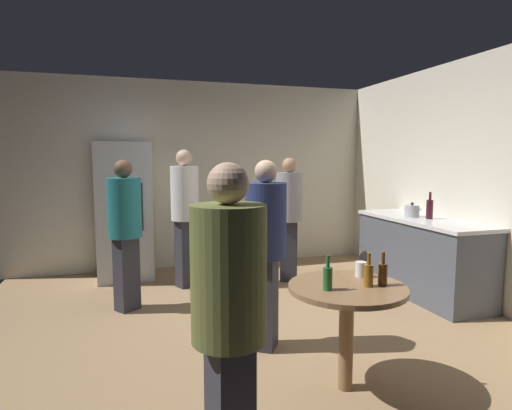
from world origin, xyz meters
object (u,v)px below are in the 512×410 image
refrigerator (125,211)px  kettle (412,211)px  person_in_olive_shirt (229,310)px  beer_bottle_amber (369,274)px  beer_bottle_green (328,277)px  foreground_table (347,300)px  person_in_navy_shirt (266,240)px  person_in_white_shirt (185,207)px  beer_bottle_brown (383,273)px  person_in_teal_shirt (125,224)px  wine_bottle_on_counter (430,209)px  person_in_gray_shirt (289,210)px  plastic_cup_white (361,269)px

refrigerator → kettle: (3.29, -1.56, 0.07)m
refrigerator → person_in_olive_shirt: (0.47, -4.00, 0.02)m
kettle → beer_bottle_amber: (-1.71, -1.81, -0.15)m
beer_bottle_green → kettle: bearing=41.9°
foreground_table → beer_bottle_amber: beer_bottle_amber is taller
foreground_table → person_in_navy_shirt: (-0.33, 0.77, 0.29)m
person_in_navy_shirt → person_in_white_shirt: person_in_white_shirt is taller
beer_bottle_amber → beer_bottle_brown: size_ratio=1.00×
person_in_olive_shirt → beer_bottle_amber: bearing=20.7°
person_in_teal_shirt → person_in_olive_shirt: size_ratio=1.00×
person_in_olive_shirt → person_in_white_shirt: size_ratio=0.93×
wine_bottle_on_counter → person_in_white_shirt: size_ratio=0.18×
foreground_table → person_in_navy_shirt: 0.89m
refrigerator → person_in_teal_shirt: size_ratio=1.14×
refrigerator → kettle: bearing=-25.3°
wine_bottle_on_counter → person_in_navy_shirt: person_in_navy_shirt is taller
beer_bottle_amber → person_in_gray_shirt: 2.66m
person_in_olive_shirt → person_in_white_shirt: person_in_white_shirt is taller
beer_bottle_brown → person_in_teal_shirt: person_in_teal_shirt is taller
beer_bottle_brown → foreground_table: bearing=164.1°
foreground_table → person_in_white_shirt: 2.82m
beer_bottle_amber → person_in_olive_shirt: bearing=-150.1°
person_in_gray_shirt → beer_bottle_brown: bearing=15.3°
foreground_table → person_in_olive_shirt: 1.24m
kettle → beer_bottle_green: 2.70m
wine_bottle_on_counter → person_in_gray_shirt: (-1.33, 1.01, -0.08)m
wine_bottle_on_counter → person_in_navy_shirt: size_ratio=0.20×
person_in_navy_shirt → person_in_olive_shirt: 1.61m
refrigerator → foreground_table: 3.62m
plastic_cup_white → kettle: bearing=44.2°
kettle → person_in_white_shirt: person_in_white_shirt is taller
foreground_table → person_in_navy_shirt: bearing=113.1°
person_in_white_shirt → person_in_gray_shirt: (1.32, -0.14, -0.06)m
beer_bottle_brown → beer_bottle_green: same height
kettle → wine_bottle_on_counter: size_ratio=0.79×
beer_bottle_brown → person_in_navy_shirt: (-0.56, 0.83, 0.10)m
beer_bottle_green → person_in_teal_shirt: (-1.27, 2.10, 0.10)m
foreground_table → person_in_teal_shirt: bearing=125.2°
wine_bottle_on_counter → person_in_olive_shirt: size_ratio=0.20×
beer_bottle_green → person_in_gray_shirt: bearing=73.9°
foreground_table → beer_bottle_green: 0.26m
wine_bottle_on_counter → plastic_cup_white: wine_bottle_on_counter is taller
refrigerator → plastic_cup_white: 3.55m
refrigerator → plastic_cup_white: size_ratio=16.36×
foreground_table → person_in_gray_shirt: size_ratio=0.50×
refrigerator → beer_bottle_brown: 3.77m
plastic_cup_white → person_in_navy_shirt: (-0.53, 0.61, 0.13)m
person_in_teal_shirt → person_in_navy_shirt: bearing=5.1°
wine_bottle_on_counter → plastic_cup_white: size_ratio=2.82×
foreground_table → person_in_navy_shirt: size_ratio=0.51×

